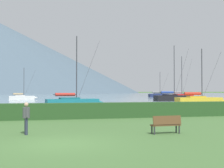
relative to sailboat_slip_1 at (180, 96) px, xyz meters
The scene contains 11 objects.
ground_plane 70.37m from the sailboat_slip_1, 120.35° to the right, with size 1000.00×1000.00×0.00m, color #477038.
harbor_water 84.17m from the sailboat_slip_1, 114.99° to the left, with size 320.00×246.00×0.00m, color gray.
hedge_line 61.12m from the sailboat_slip_1, 125.57° to the right, with size 80.00×1.20×1.25m, color #284C23.
sailboat_slip_1 is the anchor object (origin of this frame).
sailboat_slip_2 46.25m from the sailboat_slip_1, 134.39° to the right, with size 8.30×3.35×9.78m.
sailboat_slip_3 15.97m from the sailboat_slip_1, 122.67° to the right, with size 8.88×2.84×12.30m.
sailboat_slip_5 41.52m from the sailboat_slip_1, behind, with size 7.04×2.89×7.86m.
sailboat_slip_7 25.28m from the sailboat_slip_1, 80.99° to the left, with size 8.13×2.76×9.01m.
sailboat_slip_8 32.28m from the sailboat_slip_1, 111.04° to the right, with size 8.50×3.02×9.12m.
park_bench_near_path 66.26m from the sailboat_slip_1, 116.98° to the right, with size 1.58×0.54×0.95m.
person_seated_viewer 68.62m from the sailboat_slip_1, 122.76° to the right, with size 0.36×0.56×1.65m.
Camera 1 is at (-0.70, -12.46, 2.24)m, focal length 46.80 mm.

